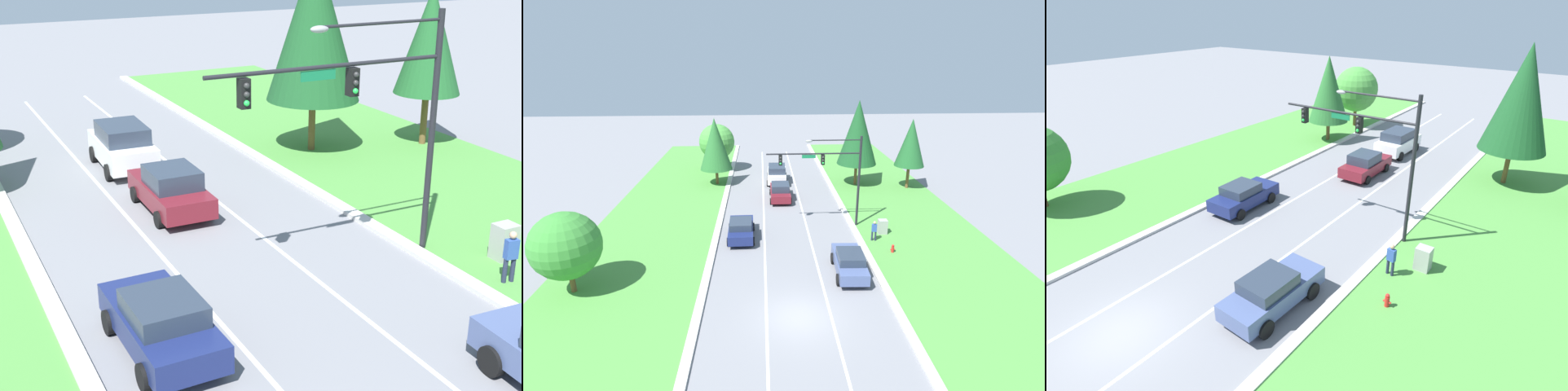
{
  "view_description": "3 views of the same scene",
  "coord_description": "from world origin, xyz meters",
  "views": [
    {
      "loc": [
        -8.48,
        -4.54,
        9.91
      ],
      "look_at": [
        2.04,
        16.35,
        1.26
      ],
      "focal_mm": 50.0,
      "sensor_mm": 36.0,
      "label": 1
    },
    {
      "loc": [
        -1.91,
        -18.99,
        13.81
      ],
      "look_at": [
        0.1,
        16.4,
        1.47
      ],
      "focal_mm": 28.0,
      "sensor_mm": 36.0,
      "label": 2
    },
    {
      "loc": [
        12.64,
        -5.33,
        11.42
      ],
      "look_at": [
        -0.51,
        12.81,
        0.77
      ],
      "focal_mm": 28.0,
      "sensor_mm": 36.0,
      "label": 3
    }
  ],
  "objects": [
    {
      "name": "traffic_signal_mast",
      "position": [
        3.82,
        12.47,
        5.15
      ],
      "size": [
        7.67,
        0.41,
        7.71
      ],
      "color": "black",
      "rests_on": "ground_plane"
    },
    {
      "name": "burgundy_sedan",
      "position": [
        -0.11,
        19.45,
        0.84
      ],
      "size": [
        2.15,
        4.62,
        1.72
      ],
      "rotation": [
        0.0,
        0.0,
        -0.01
      ],
      "color": "maroon",
      "rests_on": "ground_plane"
    },
    {
      "name": "navy_sedan",
      "position": [
        -3.63,
        10.51,
        0.81
      ],
      "size": [
        2.15,
        4.48,
        1.58
      ],
      "rotation": [
        0.0,
        0.0,
        0.02
      ],
      "color": "navy",
      "rests_on": "ground_plane"
    },
    {
      "name": "white_suv",
      "position": [
        -0.22,
        25.22,
        1.03
      ],
      "size": [
        2.37,
        4.69,
        1.99
      ],
      "rotation": [
        0.0,
        0.0,
        -0.04
      ],
      "color": "white",
      "rests_on": "ground_plane"
    },
    {
      "name": "utility_cabinet",
      "position": [
        7.74,
        10.64,
        0.62
      ],
      "size": [
        0.7,
        0.6,
        1.24
      ],
      "color": "#9E9E99",
      "rests_on": "ground_plane"
    },
    {
      "name": "pedestrian",
      "position": [
        6.69,
        9.36,
        0.94
      ],
      "size": [
        0.41,
        0.28,
        1.69
      ],
      "rotation": [
        0.0,
        0.0,
        2.96
      ],
      "color": "#232842",
      "rests_on": "ground_plane"
    },
    {
      "name": "conifer_near_right_tree",
      "position": [
        13.79,
        22.24,
        5.04
      ],
      "size": [
        3.12,
        3.12,
        7.56
      ],
      "color": "brown",
      "rests_on": "ground_plane"
    },
    {
      "name": "conifer_far_right_tree",
      "position": [
        8.45,
        23.77,
        5.89
      ],
      "size": [
        4.27,
        4.27,
        9.32
      ],
      "color": "brown",
      "rests_on": "ground_plane"
    }
  ]
}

